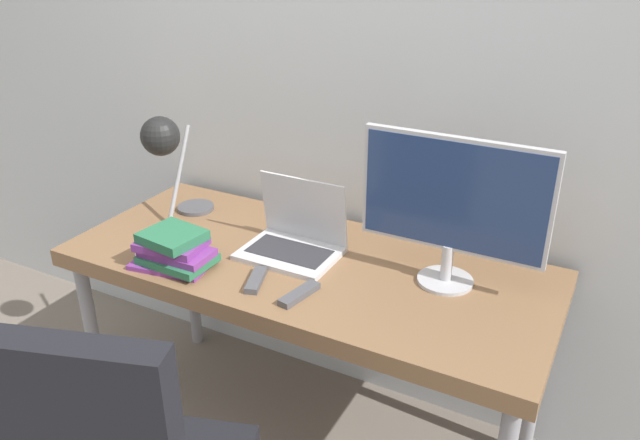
{
  "coord_description": "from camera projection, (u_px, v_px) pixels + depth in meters",
  "views": [
    {
      "loc": [
        0.89,
        -1.24,
        1.79
      ],
      "look_at": [
        0.07,
        0.31,
        0.95
      ],
      "focal_mm": 35.0,
      "sensor_mm": 36.0,
      "label": 1
    }
  ],
  "objects": [
    {
      "name": "book_stack",
      "position": [
        174.0,
        250.0,
        2.03
      ],
      "size": [
        0.28,
        0.2,
        0.12
      ],
      "color": "#753384",
      "rests_on": "desk"
    },
    {
      "name": "laptop",
      "position": [
        294.0,
        238.0,
        2.12
      ],
      "size": [
        0.32,
        0.24,
        0.25
      ],
      "color": "silver",
      "rests_on": "desk"
    },
    {
      "name": "wall_back",
      "position": [
        362.0,
        79.0,
        2.19
      ],
      "size": [
        8.0,
        0.05,
        2.6
      ],
      "color": "silver",
      "rests_on": "ground_plane"
    },
    {
      "name": "game_controller",
      "position": [
        155.0,
        256.0,
        2.07
      ],
      "size": [
        0.16,
        0.09,
        0.04
      ],
      "color": "white",
      "rests_on": "desk"
    },
    {
      "name": "tv_remote",
      "position": [
        299.0,
        294.0,
        1.88
      ],
      "size": [
        0.07,
        0.16,
        0.02
      ],
      "color": "#4C4C51",
      "rests_on": "desk"
    },
    {
      "name": "media_remote",
      "position": [
        256.0,
        280.0,
        1.95
      ],
      "size": [
        0.09,
        0.15,
        0.02
      ],
      "color": "#4C4C51",
      "rests_on": "desk"
    },
    {
      "name": "monitor",
      "position": [
        453.0,
        202.0,
        1.84
      ],
      "size": [
        0.57,
        0.18,
        0.47
      ],
      "color": "#B7B7BC",
      "rests_on": "desk"
    },
    {
      "name": "desk_lamp",
      "position": [
        165.0,
        145.0,
        2.22
      ],
      "size": [
        0.14,
        0.29,
        0.41
      ],
      "color": "#4C4C51",
      "rests_on": "desk"
    },
    {
      "name": "desk",
      "position": [
        306.0,
        277.0,
        2.11
      ],
      "size": [
        1.64,
        0.7,
        0.77
      ],
      "color": "brown",
      "rests_on": "ground_plane"
    }
  ]
}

